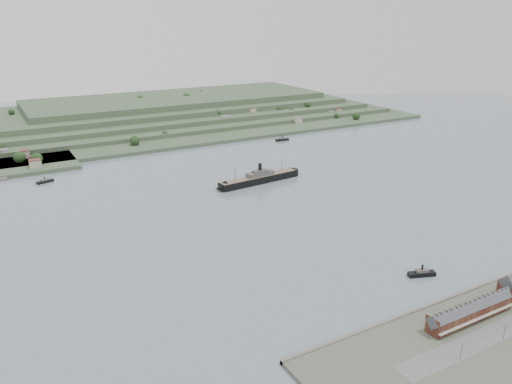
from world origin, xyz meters
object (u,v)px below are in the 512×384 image
gabled_building (511,286)px  tugboat (422,273)px  terrace_row (471,311)px  steamship (256,179)px

gabled_building → tugboat: size_ratio=0.83×
terrace_row → tugboat: bearing=71.0°
tugboat → gabled_building: bearing=-62.8°
gabled_building → steamship: (-21.17, 242.53, -4.10)m
steamship → gabled_building: bearing=-85.0°
gabled_building → terrace_row: bearing=-173.9°
terrace_row → tugboat: size_ratio=3.28×
gabled_building → steamship: bearing=95.0°
terrace_row → steamship: (16.33, 246.56, -2.75)m
terrace_row → gabled_building: size_ratio=3.95×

